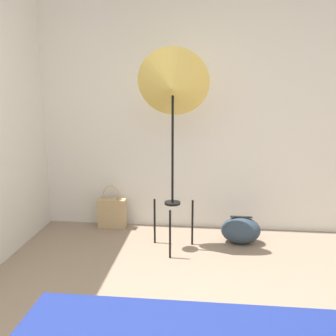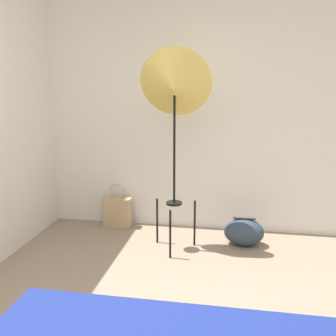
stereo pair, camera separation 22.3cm
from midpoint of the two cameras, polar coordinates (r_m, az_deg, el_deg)
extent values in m
cube|color=silver|center=(4.20, 0.21, 8.51)|extent=(8.00, 0.05, 2.60)
cube|color=navy|center=(1.99, -0.07, -22.52)|extent=(1.63, 0.43, 0.04)
cylinder|color=black|center=(3.62, -1.49, -9.63)|extent=(0.02, 0.02, 0.46)
cylinder|color=black|center=(3.95, -3.58, -7.72)|extent=(0.02, 0.02, 0.46)
cylinder|color=black|center=(3.91, 1.91, -7.94)|extent=(0.02, 0.02, 0.46)
cylinder|color=black|center=(3.75, -1.07, -5.12)|extent=(0.15, 0.15, 0.02)
cylinder|color=black|center=(3.62, -1.10, 3.17)|extent=(0.02, 0.02, 1.10)
cone|color=#D1B251|center=(3.57, -1.14, 11.88)|extent=(0.66, 0.39, 0.67)
cube|color=tan|center=(4.42, -9.56, -6.53)|extent=(0.31, 0.11, 0.33)
torus|color=tan|center=(4.35, -9.67, -3.64)|extent=(0.18, 0.01, 0.18)
ellipsoid|color=#2D3D4C|center=(4.02, 8.94, -8.93)|extent=(0.39, 0.27, 0.27)
cube|color=black|center=(3.97, 9.00, -7.06)|extent=(0.21, 0.04, 0.01)
camera|label=1|loc=(0.11, -91.87, -0.42)|focal=42.00mm
camera|label=2|loc=(0.11, 88.13, 0.42)|focal=42.00mm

